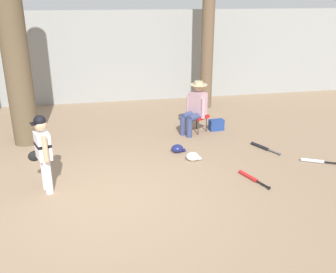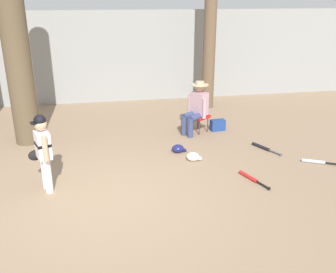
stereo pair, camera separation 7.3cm
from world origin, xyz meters
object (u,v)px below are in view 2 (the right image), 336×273
(handbag_beside_stool, at_px, (218,125))
(folding_stool, at_px, (199,117))
(young_ballplayer, at_px, (43,148))
(seated_spectator, at_px, (196,106))
(bat_black_composite, at_px, (263,147))
(bat_red_barrel, at_px, (251,178))
(bat_aluminum_silver, at_px, (316,162))
(batting_helmet_navy, at_px, (178,149))
(batting_helmet_white, at_px, (193,157))
(tree_behind_spectator, at_px, (210,35))
(tree_near_player, at_px, (16,47))

(handbag_beside_stool, bearing_deg, folding_stool, -178.56)
(young_ballplayer, distance_m, folding_stool, 3.91)
(seated_spectator, bearing_deg, young_ballplayer, -144.71)
(folding_stool, height_order, bat_black_composite, folding_stool)
(handbag_beside_stool, distance_m, bat_red_barrel, 2.54)
(bat_aluminum_silver, bearing_deg, batting_helmet_navy, 157.72)
(folding_stool, xyz_separation_m, batting_helmet_white, (-0.52, -1.55, -0.29))
(handbag_beside_stool, xyz_separation_m, bat_red_barrel, (-0.20, -2.54, -0.10))
(young_ballplayer, relative_size, batting_helmet_white, 4.42)
(batting_helmet_white, bearing_deg, bat_black_composite, 10.09)
(bat_black_composite, bearing_deg, young_ballplayer, -166.97)
(bat_red_barrel, bearing_deg, handbag_beside_stool, 85.59)
(tree_behind_spectator, bearing_deg, seated_spectator, -112.97)
(bat_black_composite, bearing_deg, seated_spectator, 133.37)
(tree_behind_spectator, height_order, batting_helmet_navy, tree_behind_spectator)
(folding_stool, height_order, batting_helmet_navy, folding_stool)
(bat_red_barrel, bearing_deg, batting_helmet_navy, 124.95)
(batting_helmet_navy, xyz_separation_m, batting_helmet_white, (0.21, -0.45, 0.00))
(tree_near_player, relative_size, batting_helmet_white, 16.19)
(handbag_beside_stool, bearing_deg, young_ballplayer, -148.23)
(folding_stool, distance_m, bat_black_composite, 1.68)
(young_ballplayer, distance_m, handbag_beside_stool, 4.33)
(young_ballplayer, height_order, handbag_beside_stool, young_ballplayer)
(young_ballplayer, xyz_separation_m, bat_aluminum_silver, (4.95, 0.13, -0.71))
(handbag_beside_stool, relative_size, batting_helmet_white, 1.15)
(tree_near_player, height_order, batting_helmet_navy, tree_near_player)
(tree_near_player, distance_m, tree_behind_spectator, 4.97)
(bat_red_barrel, relative_size, batting_helmet_white, 2.39)
(young_ballplayer, bearing_deg, bat_black_composite, 13.03)
(tree_near_player, xyz_separation_m, tree_behind_spectator, (4.59, 1.89, -0.04))
(folding_stool, bearing_deg, young_ballplayer, -144.74)
(bat_aluminum_silver, bearing_deg, bat_red_barrel, -164.88)
(bat_aluminum_silver, distance_m, batting_helmet_navy, 2.70)
(tree_near_player, bearing_deg, bat_black_composite, -15.24)
(seated_spectator, xyz_separation_m, bat_black_composite, (1.14, -1.21, -0.61))
(folding_stool, height_order, bat_red_barrel, folding_stool)
(seated_spectator, distance_m, bat_black_composite, 1.77)
(tree_behind_spectator, distance_m, batting_helmet_white, 4.20)
(folding_stool, bearing_deg, batting_helmet_white, -108.49)
(batting_helmet_white, bearing_deg, bat_aluminum_silver, -14.03)
(tree_near_player, height_order, young_ballplayer, tree_near_player)
(bat_red_barrel, xyz_separation_m, bat_black_composite, (0.79, 1.26, 0.00))
(tree_near_player, bearing_deg, folding_stool, -0.98)
(handbag_beside_stool, xyz_separation_m, bat_aluminum_silver, (1.30, -2.13, -0.10))
(seated_spectator, bearing_deg, batting_helmet_navy, -121.69)
(batting_helmet_navy, relative_size, batting_helmet_white, 1.00)
(young_ballplayer, bearing_deg, folding_stool, 35.26)
(handbag_beside_stool, bearing_deg, batting_helmet_white, -122.35)
(young_ballplayer, xyz_separation_m, bat_black_composite, (4.24, 0.98, -0.71))
(young_ballplayer, relative_size, seated_spectator, 1.09)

